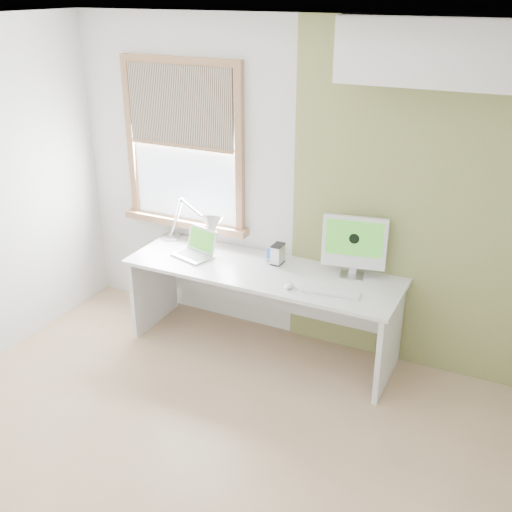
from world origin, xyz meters
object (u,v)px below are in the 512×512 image
Objects in this scene: desk at (265,288)px; external_drive at (278,254)px; imac at (354,243)px; laptop at (197,249)px; desk_lamp at (203,226)px.

external_drive is at bearing 58.50° from desk.
external_drive reaches higher than desk.
imac is at bearing 4.16° from external_drive.
laptop is at bearing -167.75° from external_drive.
desk_lamp is at bearing 93.06° from laptop.
external_drive is 0.33× the size of imac.
external_drive is (0.06, 0.10, 0.28)m from desk.
laptop is 0.68m from external_drive.
desk_lamp is 1.29m from imac.
laptop is at bearing -171.56° from imac.
external_drive is (0.68, 0.01, -0.13)m from desk_lamp.
laptop reaches higher than desk.
desk_lamp is (-0.61, 0.09, 0.40)m from desk.
desk_lamp is at bearing -177.52° from imac.
external_drive is 0.64m from imac.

